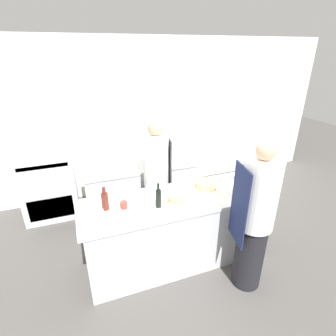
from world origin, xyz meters
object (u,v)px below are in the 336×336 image
Objects in this scene: bowl_mixing_large at (206,184)px; chef_at_prep_near at (254,220)px; bowl_prep_small at (225,181)px; bottle_cooking_oil at (158,198)px; bowl_ceramic_blue at (176,198)px; oven_range at (49,186)px; bottle_olive_oil at (101,215)px; bottle_vinegar at (238,174)px; chef_at_stove at (157,180)px; cup at (124,205)px; bottle_wine at (105,201)px.

chef_at_prep_near is at bearing -76.83° from bowl_mixing_large.
chef_at_prep_near is 0.80m from bowl_prep_small.
bottle_cooking_oil is 0.25m from bowl_ceramic_blue.
oven_range is 2.05m from bottle_olive_oil.
chef_at_prep_near is 0.87m from bottle_vinegar.
bowl_mixing_large is 0.30m from bowl_prep_small.
cup is (-0.60, -0.65, 0.10)m from chef_at_stove.
bottle_vinegar is (0.99, -0.52, 0.17)m from chef_at_stove.
bottle_olive_oil is (-0.88, -0.81, 0.13)m from chef_at_stove.
bottle_wine reaches higher than bowl_mixing_large.
cup is at bearing -175.23° from bottle_vinegar.
bottle_cooking_oil reaches higher than bowl_mixing_large.
bowl_prep_small is at bearing 13.49° from bowl_ceramic_blue.
bottle_vinegar is at bearing 1.35° from bowl_mixing_large.
chef_at_prep_near reaches higher than bowl_prep_small.
chef_at_stove is (1.52, -1.07, 0.36)m from oven_range.
bottle_vinegar is 1.60m from cup.
oven_range is 3.80× the size of bottle_vinegar.
oven_range is 2.31m from bottle_cooking_oil.
chef_at_stove is at bearing 152.43° from bottle_vinegar.
chef_at_stove reaches higher than bottle_wine.
bottle_cooking_oil is (0.65, 0.05, 0.04)m from bottle_olive_oil.
bowl_ceramic_blue is (-0.79, -0.19, -0.00)m from bowl_prep_small.
cup is at bearing -13.73° from bottle_wine.
bottle_vinegar is 1.00× the size of bowl_mixing_large.
chef_at_prep_near is 0.81m from bowl_mixing_large.
bowl_mixing_large is 1.37× the size of bowl_ceramic_blue.
oven_range is 0.58× the size of chef_at_prep_near.
bottle_wine is (-1.79, -0.08, 0.00)m from bottle_vinegar.
bottle_olive_oil is 0.68× the size of bottle_wine.
bowl_ceramic_blue is at bearing -159.61° from bowl_mixing_large.
chef_at_prep_near reaches higher than bowl_mixing_large.
chef_at_stove is 0.96m from bowl_prep_small.
bottle_cooking_oil is at bearing -5.18° from chef_at_stove.
chef_at_prep_near is 6.43× the size of bottle_wine.
oven_range is at bearing 125.34° from bottle_cooking_oil.
bowl_mixing_large is at bearing 54.52° from chef_at_stove.
bottle_olive_oil reaches higher than bowl_mixing_large.
bowl_mixing_large is 3.36× the size of cup.
bottle_vinegar is at bearing 11.28° from bottle_cooking_oil.
bottle_wine is at bearing -177.29° from bottle_vinegar.
oven_range is at bearing 147.72° from bottle_vinegar.
bottle_wine is 1.39× the size of bowl_ceramic_blue.
chef_at_stove is (-0.68, 1.31, -0.02)m from chef_at_prep_near.
bottle_olive_oil is at bearing -149.80° from cup.
bottle_wine is 1.74× the size of bowl_prep_small.
chef_at_prep_near is at bearing 38.67° from chef_at_stove.
bottle_vinegar is (0.31, 0.80, 0.14)m from chef_at_prep_near.
bottle_wine is 0.82m from bowl_ceramic_blue.
oven_range is 2.39m from bowl_ceramic_blue.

